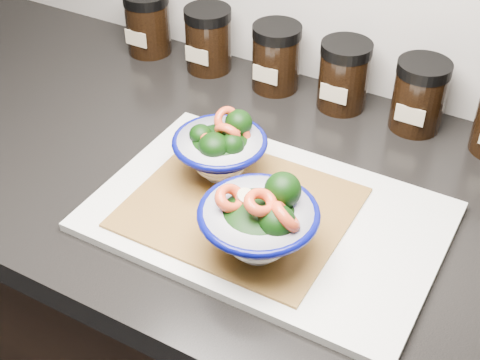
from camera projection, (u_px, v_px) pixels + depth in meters
The scene contains 10 objects.
countertop at pixel (228, 180), 0.98m from camera, with size 3.50×0.60×0.04m, color black.
cutting_board at pixel (267, 216), 0.88m from camera, with size 0.45×0.30×0.01m, color silver.
bamboo_mat at pixel (240, 207), 0.88m from camera, with size 0.28×0.24×0.00m, color #A47A31.
bowl_left at pixel (221, 150), 0.91m from camera, with size 0.13×0.13×0.10m.
bowl_right at pixel (260, 224), 0.79m from camera, with size 0.15×0.15×0.11m.
spice_jar_a at pixel (148, 23), 1.21m from camera, with size 0.08×0.08×0.11m.
spice_jar_b at pixel (208, 39), 1.16m from camera, with size 0.08×0.08×0.11m.
spice_jar_c at pixel (276, 57), 1.11m from camera, with size 0.08×0.08×0.11m.
spice_jar_d at pixel (344, 75), 1.07m from camera, with size 0.08×0.08×0.11m.
spice_jar_e at pixel (419, 95), 1.02m from camera, with size 0.08×0.08×0.11m.
Camera 1 is at (0.39, 0.79, 1.50)m, focal length 50.00 mm.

